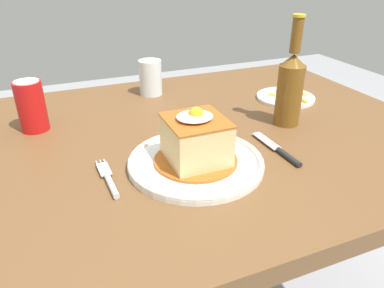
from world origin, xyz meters
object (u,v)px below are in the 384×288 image
at_px(main_plate, 196,162).
at_px(fork, 109,180).
at_px(beer_bottle_amber, 290,86).
at_px(side_plate_fries, 286,97).
at_px(knife, 282,152).
at_px(soda_can, 31,106).
at_px(drinking_glass, 151,80).

relative_size(main_plate, fork, 1.96).
distance_m(beer_bottle_amber, side_plate_fries, 0.20).
bearing_deg(fork, main_plate, -1.04).
bearing_deg(knife, soda_can, 145.06).
bearing_deg(drinking_glass, main_plate, -95.29).
bearing_deg(side_plate_fries, soda_can, 175.40).
relative_size(beer_bottle_amber, side_plate_fries, 1.56).
xyz_separation_m(knife, side_plate_fries, (0.21, 0.28, -0.00)).
height_order(beer_bottle_amber, side_plate_fries, beer_bottle_amber).
height_order(knife, beer_bottle_amber, beer_bottle_amber).
relative_size(soda_can, side_plate_fries, 0.73).
xyz_separation_m(main_plate, knife, (0.19, -0.03, -0.00)).
distance_m(knife, soda_can, 0.59).
bearing_deg(beer_bottle_amber, main_plate, -160.22).
bearing_deg(main_plate, drinking_glass, 84.71).
distance_m(fork, soda_can, 0.33).
distance_m(knife, side_plate_fries, 0.35).
xyz_separation_m(beer_bottle_amber, drinking_glass, (-0.25, 0.34, -0.05)).
bearing_deg(fork, side_plate_fries, 23.53).
relative_size(main_plate, side_plate_fries, 1.63).
height_order(knife, drinking_glass, drinking_glass).
height_order(fork, beer_bottle_amber, beer_bottle_amber).
distance_m(knife, beer_bottle_amber, 0.19).
bearing_deg(beer_bottle_amber, soda_can, 160.92).
bearing_deg(fork, soda_can, 111.28).
xyz_separation_m(main_plate, drinking_glass, (0.04, 0.45, 0.04)).
height_order(fork, soda_can, soda_can).
relative_size(soda_can, drinking_glass, 1.18).
bearing_deg(drinking_glass, soda_can, -157.82).
relative_size(main_plate, soda_can, 2.23).
xyz_separation_m(soda_can, drinking_glass, (0.34, 0.14, -0.02)).
relative_size(fork, soda_can, 1.14).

